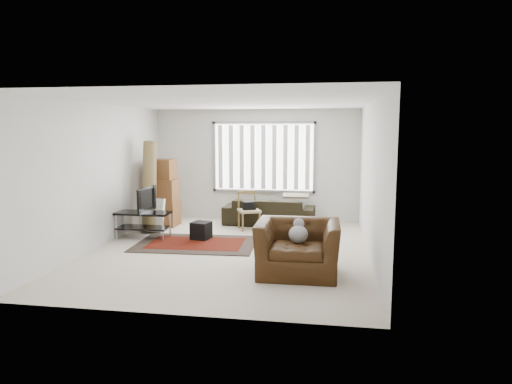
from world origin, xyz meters
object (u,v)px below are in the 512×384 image
armchair (298,244)px  sofa (269,207)px  tv_stand (143,219)px  moving_boxes (164,195)px  side_chair (249,209)px

armchair → sofa: bearing=103.7°
tv_stand → sofa: (2.36, 1.79, 0.01)m
moving_boxes → tv_stand: bearing=-88.7°
sofa → armchair: armchair is taller
tv_stand → armchair: (3.29, -1.83, 0.08)m
tv_stand → side_chair: (1.98, 1.18, 0.07)m
sofa → moving_boxes: bearing=14.0°
moving_boxes → sofa: size_ratio=0.73×
armchair → moving_boxes: bearing=136.3°
tv_stand → moving_boxes: bearing=91.3°
tv_stand → side_chair: 2.31m
moving_boxes → side_chair: (2.01, -0.08, -0.25)m
side_chair → armchair: armchair is taller
tv_stand → sofa: sofa is taller
tv_stand → armchair: size_ratio=0.86×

